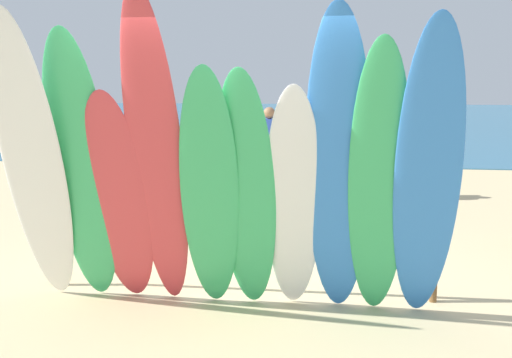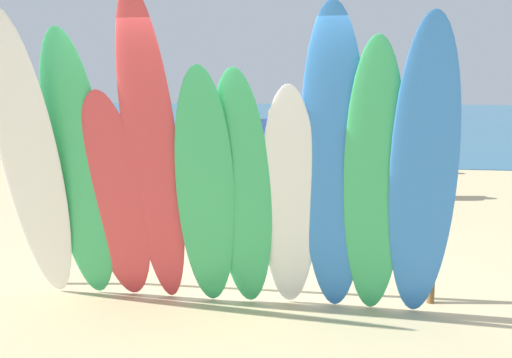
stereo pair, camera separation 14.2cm
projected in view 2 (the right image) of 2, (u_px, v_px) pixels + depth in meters
name	position (u px, v px, depth m)	size (l,w,h in m)	color
ground	(318.00, 146.00, 19.79)	(60.00, 60.00, 0.00)	#D3BC8C
ocean_water	(334.00, 118.00, 34.59)	(60.00, 40.00, 0.02)	teal
surfboard_rack	(235.00, 236.00, 6.03)	(3.78, 0.07, 0.70)	brown
surfboard_white_0	(31.00, 164.00, 5.50)	(0.53, 0.07, 2.76)	white
surfboard_green_1	(79.00, 171.00, 5.60)	(0.57, 0.08, 2.55)	#38B266
surfboard_red_2	(116.00, 199.00, 5.64)	(0.58, 0.07, 2.04)	#D13D42
surfboard_red_3	(152.00, 157.00, 5.38)	(0.48, 0.07, 2.88)	#D13D42
surfboard_green_4	(206.00, 192.00, 5.42)	(0.51, 0.08, 2.24)	#38B266
surfboard_green_5	(242.00, 193.00, 5.43)	(0.51, 0.07, 2.21)	#38B266
surfboard_white_6	(289.00, 201.00, 5.41)	(0.49, 0.07, 2.08)	white
surfboard_blue_7	(334.00, 167.00, 5.22)	(0.55, 0.07, 2.71)	#337AD1
surfboard_green_8	(374.00, 184.00, 5.18)	(0.50, 0.07, 2.46)	#38B266
surfboard_blue_9	(423.00, 177.00, 5.04)	(0.53, 0.07, 2.65)	#337AD1
beachgoer_midbeach	(388.00, 149.00, 10.90)	(0.38, 0.51, 1.48)	#9E704C
beachgoer_strolling	(323.00, 134.00, 13.57)	(0.50, 0.38, 1.54)	brown
beachgoer_near_rack	(274.00, 144.00, 11.47)	(0.59, 0.25, 1.55)	#9E704C
beachgoer_photographing	(372.00, 131.00, 13.81)	(0.55, 0.38, 1.62)	brown
distant_boat	(271.00, 127.00, 25.86)	(3.87, 1.38, 0.31)	#4C515B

